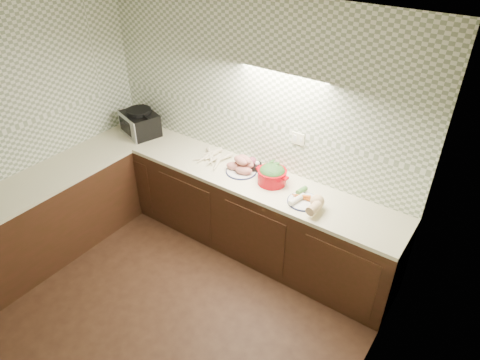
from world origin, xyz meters
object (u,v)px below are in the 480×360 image
Objects in this scene: toaster_oven at (140,123)px; dutch_oven at (272,174)px; parsnip_pile at (213,157)px; onion_bowl at (253,165)px; veg_plate at (310,200)px; sweet_potato_plate at (242,165)px.

dutch_oven is (1.82, 0.00, -0.05)m from toaster_oven.
onion_bowl is (0.46, 0.10, 0.02)m from parsnip_pile.
dutch_oven is at bearing 167.16° from veg_plate.
onion_bowl is at bearing 164.16° from veg_plate.
sweet_potato_plate is 0.13m from onion_bowl.
toaster_oven is 1.47m from sweet_potato_plate.
dutch_oven is 0.49m from veg_plate.
onion_bowl is 0.48× the size of dutch_oven.
sweet_potato_plate is at bearing -121.41° from onion_bowl.
parsnip_pile is at bearing 18.27° from toaster_oven.
dutch_oven reaches higher than onion_bowl.
parsnip_pile is 1.24m from veg_plate.
parsnip_pile is (1.07, 0.02, -0.12)m from toaster_oven.
sweet_potato_plate is (0.39, -0.01, 0.05)m from parsnip_pile.
onion_bowl is (1.53, 0.11, -0.10)m from toaster_oven.
sweet_potato_plate is at bearing 17.47° from toaster_oven.
parsnip_pile is at bearing 177.89° from sweet_potato_plate.
sweet_potato_plate is at bearing -2.11° from parsnip_pile.
parsnip_pile is 1.10× the size of dutch_oven.
dutch_oven is at bearing 17.50° from toaster_oven.
onion_bowl reaches higher than parsnip_pile.
toaster_oven is 2.31m from veg_plate.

